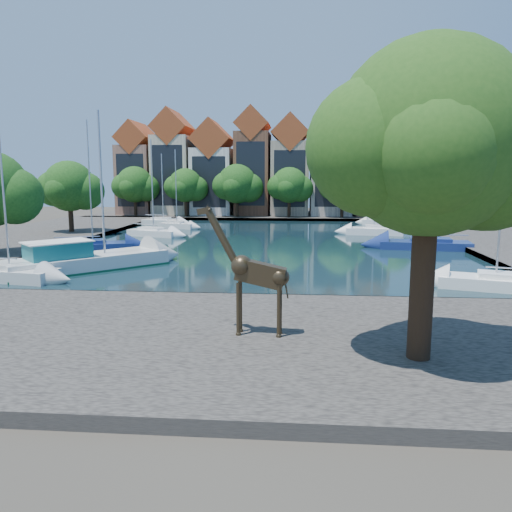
{
  "coord_description": "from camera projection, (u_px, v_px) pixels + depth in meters",
  "views": [
    {
      "loc": [
        3.28,
        -25.85,
        6.71
      ],
      "look_at": [
        1.3,
        -2.0,
        2.85
      ],
      "focal_mm": 35.0,
      "sensor_mm": 36.0,
      "label": 1
    }
  ],
  "objects": [
    {
      "name": "townhouse_east_inner",
      "position": [
        290.0,
        169.0,
        80.46
      ],
      "size": [
        5.94,
        9.18,
        15.79
      ],
      "color": "tan",
      "rests_on": "far_quay"
    },
    {
      "name": "far_tree_west",
      "position": [
        186.0,
        186.0,
        76.78
      ],
      "size": [
        6.76,
        5.2,
        7.36
      ],
      "color": "#332114",
      "rests_on": "far_quay"
    },
    {
      "name": "sailboat_left_c",
      "position": [
        154.0,
        231.0,
        55.28
      ],
      "size": [
        6.14,
        3.71,
        10.56
      ],
      "color": "white",
      "rests_on": "water_basin"
    },
    {
      "name": "townhouse_west_end",
      "position": [
        139.0,
        172.0,
        82.56
      ],
      "size": [
        5.44,
        9.18,
        14.93
      ],
      "color": "#92634F",
      "rests_on": "far_quay"
    },
    {
      "name": "motorsailer",
      "position": [
        82.0,
        259.0,
        35.19
      ],
      "size": [
        10.3,
        10.36,
        11.16
      ],
      "color": "silver",
      "rests_on": "water_basin"
    },
    {
      "name": "sailboat_left_e",
      "position": [
        163.0,
        221.0,
        68.17
      ],
      "size": [
        5.92,
        2.92,
        9.56
      ],
      "color": "white",
      "rests_on": "water_basin"
    },
    {
      "name": "townhouse_center",
      "position": [
        253.0,
        165.0,
        80.85
      ],
      "size": [
        5.44,
        9.18,
        16.93
      ],
      "color": "brown",
      "rests_on": "far_quay"
    },
    {
      "name": "plane_tree",
      "position": [
        433.0,
        145.0,
        16.06
      ],
      "size": [
        8.32,
        6.4,
        10.62
      ],
      "color": "#332114",
      "rests_on": "near_quay"
    },
    {
      "name": "townhouse_east_mid",
      "position": [
        331.0,
        167.0,
        79.87
      ],
      "size": [
        6.43,
        9.18,
        16.65
      ],
      "color": "#C0B3A4",
      "rests_on": "far_quay"
    },
    {
      "name": "sailboat_left_d",
      "position": [
        177.0,
        224.0,
        63.41
      ],
      "size": [
        4.97,
        2.86,
        9.86
      ],
      "color": "silver",
      "rests_on": "water_basin"
    },
    {
      "name": "sailboat_left_a",
      "position": [
        10.0,
        272.0,
        31.82
      ],
      "size": [
        6.44,
        3.16,
        9.2
      ],
      "color": "silver",
      "rests_on": "water_basin"
    },
    {
      "name": "near_quay",
      "position": [
        213.0,
        340.0,
        19.84
      ],
      "size": [
        50.0,
        14.0,
        0.5
      ],
      "primitive_type": "cube",
      "color": "#4E4A44",
      "rests_on": "ground"
    },
    {
      "name": "sailboat_right_c",
      "position": [
        374.0,
        229.0,
        56.61
      ],
      "size": [
        6.47,
        2.96,
        11.02
      ],
      "color": "white",
      "rests_on": "water_basin"
    },
    {
      "name": "townhouse_west_mid",
      "position": [
        174.0,
        166.0,
        81.93
      ],
      "size": [
        5.94,
        9.18,
        16.79
      ],
      "color": "beige",
      "rests_on": "far_quay"
    },
    {
      "name": "side_tree_left_far",
      "position": [
        70.0,
        188.0,
        55.24
      ],
      "size": [
        7.28,
        5.6,
        7.88
      ],
      "color": "#332114",
      "rests_on": "left_quay"
    },
    {
      "name": "left_quay",
      "position": [
        27.0,
        238.0,
        52.38
      ],
      "size": [
        14.0,
        52.0,
        0.5
      ],
      "primitive_type": "cube",
      "color": "#4E4A44",
      "rests_on": "ground"
    },
    {
      "name": "far_quay",
      "position": [
        277.0,
        216.0,
        81.82
      ],
      "size": [
        60.0,
        16.0,
        0.5
      ],
      "primitive_type": "cube",
      "color": "#4E4A44",
      "rests_on": "ground"
    },
    {
      "name": "sailboat_right_a",
      "position": [
        496.0,
        280.0,
        29.38
      ],
      "size": [
        6.72,
        3.94,
        9.92
      ],
      "color": "white",
      "rests_on": "water_basin"
    },
    {
      "name": "sailboat_right_b",
      "position": [
        425.0,
        243.0,
        45.62
      ],
      "size": [
        8.27,
        3.68,
        10.96
      ],
      "color": "navy",
      "rests_on": "water_basin"
    },
    {
      "name": "townhouse_east_end",
      "position": [
        372.0,
        173.0,
        79.49
      ],
      "size": [
        5.44,
        9.18,
        14.43
      ],
      "color": "brown",
      "rests_on": "far_quay"
    },
    {
      "name": "townhouse_west_inner",
      "position": [
        214.0,
        172.0,
        81.54
      ],
      "size": [
        6.43,
        9.18,
        15.15
      ],
      "color": "white",
      "rests_on": "far_quay"
    },
    {
      "name": "ground",
      "position": [
        235.0,
        302.0,
        26.77
      ],
      "size": [
        160.0,
        160.0,
        0.0
      ],
      "primitive_type": "plane",
      "color": "#38332B",
      "rests_on": "ground"
    },
    {
      "name": "giraffe_statue",
      "position": [
        253.0,
        273.0,
        19.39
      ],
      "size": [
        3.53,
        0.7,
        5.03
      ],
      "color": "#34291A",
      "rests_on": "near_quay"
    },
    {
      "name": "sailboat_right_d",
      "position": [
        385.0,
        221.0,
        67.08
      ],
      "size": [
        5.96,
        3.91,
        8.37
      ],
      "color": "white",
      "rests_on": "water_basin"
    },
    {
      "name": "far_tree_east",
      "position": [
        343.0,
        186.0,
        74.79
      ],
      "size": [
        7.54,
        5.8,
        7.84
      ],
      "color": "#332114",
      "rests_on": "far_quay"
    },
    {
      "name": "water_basin",
      "position": [
        265.0,
        243.0,
        50.37
      ],
      "size": [
        38.0,
        50.0,
        0.08
      ],
      "primitive_type": "cube",
      "color": "black",
      "rests_on": "ground"
    },
    {
      "name": "sailboat_left_b",
      "position": [
        93.0,
        245.0,
        44.75
      ],
      "size": [
        7.38,
        4.61,
        11.43
      ],
      "color": "navy",
      "rests_on": "water_basin"
    },
    {
      "name": "far_tree_mid_east",
      "position": [
        290.0,
        186.0,
        75.46
      ],
      "size": [
        7.02,
        5.4,
        7.52
      ],
      "color": "#332114",
      "rests_on": "far_quay"
    },
    {
      "name": "far_tree_mid_west",
      "position": [
        238.0,
        185.0,
        76.09
      ],
      "size": [
        7.8,
        6.0,
        8.0
      ],
      "color": "#332114",
      "rests_on": "far_quay"
    },
    {
      "name": "far_tree_far_west",
      "position": [
        135.0,
        186.0,
        77.41
      ],
      "size": [
        7.28,
        5.6,
        7.68
      ],
      "color": "#332114",
      "rests_on": "far_quay"
    },
    {
      "name": "far_tree_far_east",
      "position": [
        398.0,
        187.0,
        74.16
      ],
      "size": [
        6.76,
        5.2,
        7.36
      ],
      "color": "#332114",
      "rests_on": "far_quay"
    }
  ]
}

